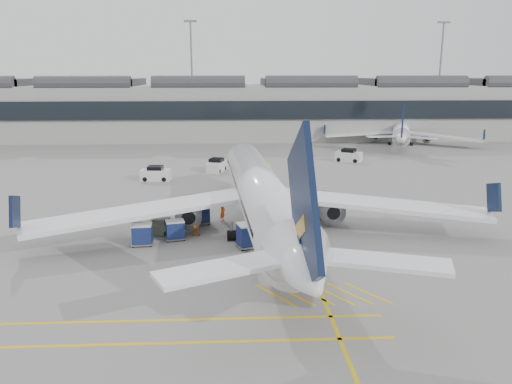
{
  "coord_description": "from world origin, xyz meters",
  "views": [
    {
      "loc": [
        4.41,
        -36.19,
        13.86
      ],
      "look_at": [
        6.35,
        4.45,
        4.0
      ],
      "focal_mm": 35.0,
      "sensor_mm": 36.0,
      "label": 1
    }
  ],
  "objects_px": {
    "airliner_main": "(261,195)",
    "pushback_tug": "(161,227)",
    "baggage_cart_a": "(249,235)",
    "ramp_agent_a": "(223,212)",
    "belt_loader": "(305,209)",
    "ramp_agent_b": "(194,224)"
  },
  "relations": [
    {
      "from": "airliner_main",
      "to": "pushback_tug",
      "type": "relative_size",
      "value": 15.17
    },
    {
      "from": "airliner_main",
      "to": "pushback_tug",
      "type": "distance_m",
      "value": 9.19
    },
    {
      "from": "baggage_cart_a",
      "to": "ramp_agent_a",
      "type": "distance_m",
      "value": 7.7
    },
    {
      "from": "airliner_main",
      "to": "ramp_agent_a",
      "type": "relative_size",
      "value": 23.49
    },
    {
      "from": "belt_loader",
      "to": "ramp_agent_a",
      "type": "distance_m",
      "value": 8.44
    },
    {
      "from": "airliner_main",
      "to": "ramp_agent_a",
      "type": "height_order",
      "value": "airliner_main"
    },
    {
      "from": "airliner_main",
      "to": "ramp_agent_b",
      "type": "relative_size",
      "value": 21.5
    },
    {
      "from": "airliner_main",
      "to": "ramp_agent_b",
      "type": "bearing_deg",
      "value": -176.45
    },
    {
      "from": "airliner_main",
      "to": "ramp_agent_a",
      "type": "bearing_deg",
      "value": 131.65
    },
    {
      "from": "baggage_cart_a",
      "to": "pushback_tug",
      "type": "bearing_deg",
      "value": 136.04
    },
    {
      "from": "belt_loader",
      "to": "baggage_cart_a",
      "type": "bearing_deg",
      "value": -100.09
    },
    {
      "from": "belt_loader",
      "to": "pushback_tug",
      "type": "bearing_deg",
      "value": -135.42
    },
    {
      "from": "airliner_main",
      "to": "pushback_tug",
      "type": "height_order",
      "value": "airliner_main"
    },
    {
      "from": "belt_loader",
      "to": "ramp_agent_b",
      "type": "distance_m",
      "value": 12.23
    },
    {
      "from": "airliner_main",
      "to": "pushback_tug",
      "type": "bearing_deg",
      "value": 177.01
    },
    {
      "from": "baggage_cart_a",
      "to": "pushback_tug",
      "type": "relative_size",
      "value": 0.79
    },
    {
      "from": "baggage_cart_a",
      "to": "pushback_tug",
      "type": "distance_m",
      "value": 8.48
    },
    {
      "from": "ramp_agent_a",
      "to": "airliner_main",
      "type": "bearing_deg",
      "value": -109.52
    },
    {
      "from": "ramp_agent_b",
      "to": "pushback_tug",
      "type": "bearing_deg",
      "value": -25.04
    },
    {
      "from": "baggage_cart_a",
      "to": "ramp_agent_a",
      "type": "height_order",
      "value": "baggage_cart_a"
    },
    {
      "from": "baggage_cart_a",
      "to": "ramp_agent_a",
      "type": "xyz_separation_m",
      "value": [
        -2.26,
        7.36,
        -0.15
      ]
    },
    {
      "from": "baggage_cart_a",
      "to": "belt_loader",
      "type": "bearing_deg",
      "value": 40.6
    }
  ]
}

